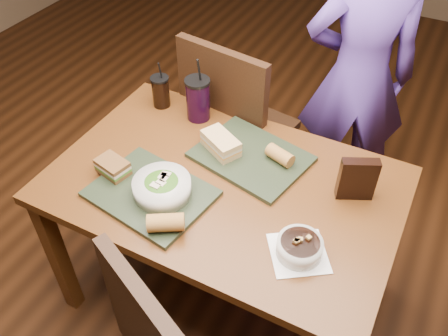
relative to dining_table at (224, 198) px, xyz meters
The scene contains 15 objects.
ground 0.66m from the dining_table, ahead, with size 6.00×6.00×0.00m, color #381C0B.
dining_table is the anchor object (origin of this frame).
chair_far 0.57m from the dining_table, 113.35° to the left, with size 0.52×0.52×1.05m.
diner 0.97m from the dining_table, 75.04° to the left, with size 0.55×0.36×1.51m, color #5A399D.
tray_near 0.29m from the dining_table, 137.60° to the right, with size 0.42×0.32×0.02m, color black.
tray_far 0.20m from the dining_table, 78.08° to the left, with size 0.42×0.32×0.02m, color black.
salad_bowl 0.28m from the dining_table, 133.01° to the right, with size 0.21×0.21×0.07m.
soup_bowl 0.43m from the dining_table, 26.56° to the right, with size 0.25×0.25×0.07m.
sandwich_near 0.44m from the dining_table, 156.85° to the right, with size 0.14×0.11×0.06m.
sandwich_far 0.22m from the dining_table, 121.88° to the left, with size 0.19×0.16×0.07m.
baguette_near 0.34m from the dining_table, 101.11° to the right, with size 0.06×0.06×0.12m, color #AD7533.
baguette_far 0.27m from the dining_table, 51.79° to the left, with size 0.05×0.05×0.11m, color #AD7533.
cup_cola 0.59m from the dining_table, 147.01° to the left, with size 0.08×0.08×0.22m.
cup_berry 0.46m from the dining_table, 132.83° to the left, with size 0.11×0.11×0.29m.
chip_bag 0.51m from the dining_table, 18.47° to the left, with size 0.13×0.04×0.17m, color black.
Camera 1 is at (0.58, -1.12, 2.00)m, focal length 38.00 mm.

